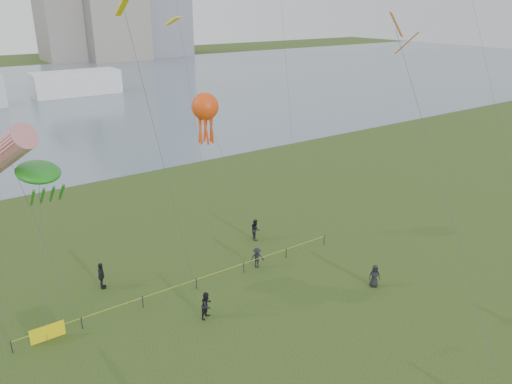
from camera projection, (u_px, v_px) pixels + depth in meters
lake at (6, 100)px, 102.38m from camera, size 400.00×120.00×0.08m
building_mid at (110, 1)px, 167.66m from camera, size 20.00×20.00×38.00m
building_low at (64, 17)px, 166.57m from camera, size 16.00×18.00×28.00m
pavilion_right at (76, 83)px, 107.44m from camera, size 18.00×7.00×5.00m
fence at (111, 311)px, 31.66m from camera, size 24.07×0.07×1.05m
spectator_a at (207, 305)px, 31.63m from camera, size 1.10×1.02×1.82m
spectator_b at (257, 258)px, 37.67m from camera, size 1.19×0.90×1.63m
spectator_c at (101, 276)px, 34.86m from camera, size 0.92×1.24×1.96m
spectator_d at (374, 276)px, 35.14m from camera, size 0.97×0.89×1.67m
spectator_g at (255, 229)px, 42.18m from camera, size 0.95×1.06×1.80m
kite_windsock at (7, 150)px, 29.53m from camera, size 4.25×5.04×12.54m
kite_creature at (38, 172)px, 30.22m from camera, size 3.02×6.29×9.72m
kite_octopus at (205, 108)px, 38.26m from camera, size 2.11×8.64×12.46m
kite_delta at (401, 39)px, 29.07m from camera, size 1.93×11.02×18.37m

